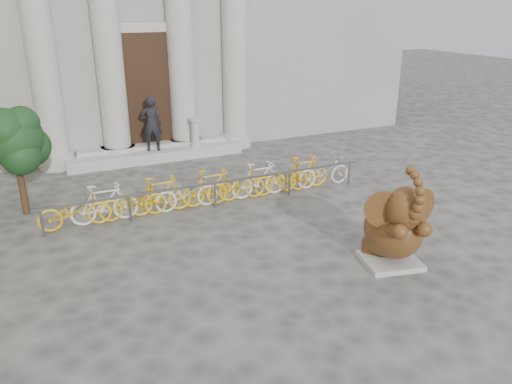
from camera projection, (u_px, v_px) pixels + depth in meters
name	position (u px, v px, depth m)	size (l,w,h in m)	color
ground	(280.00, 290.00, 9.47)	(80.00, 80.00, 0.00)	#474442
entrance_steps	(156.00, 154.00, 17.38)	(6.00, 1.20, 0.36)	#A8A59E
elephant_statue	(394.00, 228.00, 10.11)	(1.47, 1.76, 2.25)	#A8A59E
bike_rack	(212.00, 187.00, 13.31)	(8.90, 0.53, 1.00)	slate
tree	(15.00, 140.00, 12.22)	(1.61, 1.47, 2.79)	#332114
pedestrian	(152.00, 124.00, 16.78)	(0.68, 0.45, 1.87)	black
balustrade_post	(195.00, 134.00, 17.43)	(0.41, 0.41, 1.01)	#A8A59E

